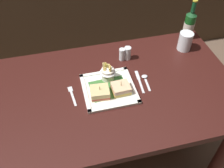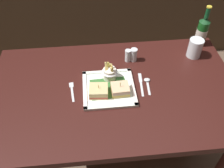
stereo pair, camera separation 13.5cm
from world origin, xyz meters
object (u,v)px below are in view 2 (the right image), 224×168
(water_glass, at_px, (195,49))
(dining_table, at_px, (115,104))
(salt_shaker, at_px, (128,56))
(fries_cup, at_px, (110,72))
(fork, at_px, (72,91))
(sandwich_half_left, at_px, (99,91))
(knife, at_px, (141,83))
(square_plate, at_px, (109,89))
(beer_bottle, at_px, (202,31))
(pepper_shaker, at_px, (134,56))
(spoon, at_px, (147,82))
(sandwich_half_right, at_px, (120,89))

(water_glass, bearing_deg, dining_table, -155.39)
(salt_shaker, bearing_deg, water_glass, 1.01)
(fries_cup, distance_m, fork, 0.23)
(sandwich_half_left, relative_size, knife, 0.58)
(dining_table, relative_size, salt_shaker, 17.39)
(square_plate, distance_m, fries_cup, 0.09)
(fries_cup, bearing_deg, beer_bottle, 24.08)
(water_glass, bearing_deg, salt_shaker, -178.99)
(knife, distance_m, pepper_shaker, 0.20)
(sandwich_half_left, bearing_deg, fork, 161.91)
(knife, bearing_deg, beer_bottle, 36.25)
(knife, relative_size, salt_shaker, 2.28)
(knife, bearing_deg, water_glass, 29.79)
(spoon, bearing_deg, fries_cup, 167.41)
(sandwich_half_left, xyz_separation_m, knife, (0.24, 0.06, -0.03))
(sandwich_half_right, relative_size, fork, 0.66)
(sandwich_half_right, height_order, knife, sandwich_half_right)
(fries_cup, xyz_separation_m, knife, (0.17, -0.05, -0.06))
(beer_bottle, relative_size, pepper_shaker, 3.24)
(fries_cup, distance_m, knife, 0.19)
(sandwich_half_left, distance_m, sandwich_half_right, 0.11)
(knife, bearing_deg, sandwich_half_left, -165.36)
(dining_table, height_order, sandwich_half_left, sandwich_half_left)
(pepper_shaker, bearing_deg, salt_shaker, 180.00)
(beer_bottle, relative_size, water_glass, 2.29)
(beer_bottle, bearing_deg, water_glass, -123.40)
(fries_cup, height_order, pepper_shaker, fries_cup)
(fries_cup, bearing_deg, dining_table, -73.25)
(water_glass, relative_size, salt_shaker, 1.50)
(dining_table, bearing_deg, beer_bottle, 30.67)
(sandwich_half_right, relative_size, beer_bottle, 0.35)
(spoon, height_order, pepper_shaker, pepper_shaker)
(sandwich_half_left, relative_size, beer_bottle, 0.39)
(dining_table, bearing_deg, spoon, 9.16)
(fries_cup, xyz_separation_m, salt_shaker, (0.12, 0.15, -0.02))
(dining_table, relative_size, sandwich_half_left, 13.12)
(sandwich_half_left, xyz_separation_m, beer_bottle, (0.68, 0.38, 0.07))
(square_plate, distance_m, sandwich_half_right, 0.07)
(water_glass, relative_size, fork, 0.82)
(salt_shaker, xyz_separation_m, pepper_shaker, (0.04, -0.00, 0.00))
(fries_cup, height_order, salt_shaker, fries_cup)
(dining_table, distance_m, sandwich_half_right, 0.17)
(sandwich_half_left, relative_size, water_glass, 0.88)
(fork, xyz_separation_m, pepper_shaker, (0.37, 0.22, 0.03))
(fries_cup, xyz_separation_m, fork, (-0.21, -0.07, -0.06))
(salt_shaker, relative_size, pepper_shaker, 0.94)
(sandwich_half_left, relative_size, fries_cup, 0.93)
(knife, height_order, spoon, spoon)
(knife, bearing_deg, spoon, 6.45)
(water_glass, xyz_separation_m, fork, (-0.74, -0.22, -0.05))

